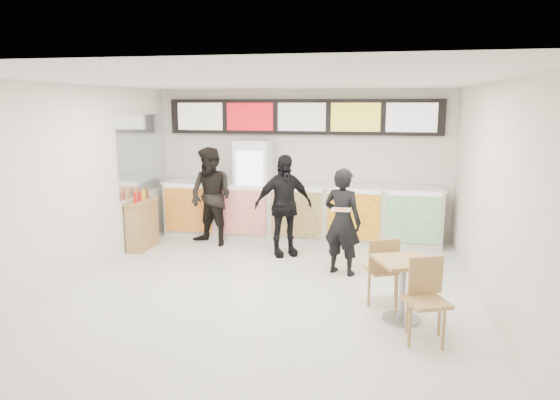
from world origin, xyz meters
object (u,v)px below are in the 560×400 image
(customer_main, at_px, (342,222))
(cafe_table, at_px, (403,278))
(condiment_ledge, at_px, (142,224))
(customer_left, at_px, (211,197))
(service_counter, at_px, (299,212))
(drinks_fridge, at_px, (254,189))
(customer_mid, at_px, (283,205))

(customer_main, xyz_separation_m, cafe_table, (0.88, -1.65, -0.30))
(condiment_ledge, bearing_deg, customer_left, 22.76)
(customer_main, relative_size, customer_left, 0.91)
(customer_main, relative_size, cafe_table, 1.03)
(service_counter, distance_m, customer_left, 1.78)
(cafe_table, relative_size, condiment_ledge, 1.53)
(service_counter, xyz_separation_m, drinks_fridge, (-0.93, 0.02, 0.43))
(drinks_fridge, height_order, customer_mid, drinks_fridge)
(customer_left, xyz_separation_m, condiment_ledge, (-1.21, -0.51, -0.48))
(customer_main, bearing_deg, customer_left, -3.49)
(drinks_fridge, height_order, customer_main, drinks_fridge)
(customer_main, xyz_separation_m, customer_mid, (-1.11, 0.82, 0.06))
(service_counter, height_order, cafe_table, service_counter)
(drinks_fridge, xyz_separation_m, customer_main, (1.93, -1.91, -0.14))
(condiment_ledge, bearing_deg, service_counter, 22.39)
(service_counter, bearing_deg, cafe_table, -62.22)
(service_counter, relative_size, customer_mid, 3.03)
(service_counter, bearing_deg, condiment_ledge, -157.61)
(service_counter, height_order, condiment_ledge, service_counter)
(drinks_fridge, bearing_deg, service_counter, -0.99)
(customer_left, height_order, cafe_table, customer_left)
(customer_mid, distance_m, cafe_table, 3.19)
(drinks_fridge, distance_m, customer_left, 0.96)
(drinks_fridge, bearing_deg, customer_mid, -53.06)
(customer_left, bearing_deg, customer_main, -2.96)
(customer_main, distance_m, cafe_table, 1.89)
(drinks_fridge, relative_size, cafe_table, 1.19)
(condiment_ledge, bearing_deg, customer_main, -10.85)
(drinks_fridge, height_order, condiment_ledge, drinks_fridge)
(service_counter, height_order, drinks_fridge, drinks_fridge)
(cafe_table, bearing_deg, customer_left, 116.88)
(service_counter, height_order, customer_mid, customer_mid)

